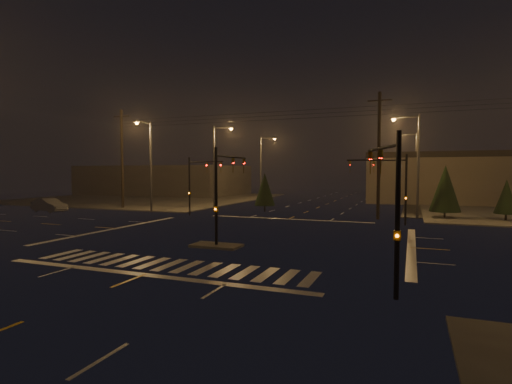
# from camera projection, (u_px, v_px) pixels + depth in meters

# --- Properties ---
(ground) EXTENTS (140.00, 140.00, 0.00)m
(ground) POSITION_uv_depth(u_px,v_px,m) (243.00, 237.00, 27.84)
(ground) COLOR black
(ground) RESTS_ON ground
(sidewalk_nw) EXTENTS (36.00, 36.00, 0.12)m
(sidewalk_nw) POSITION_uv_depth(u_px,v_px,m) (149.00, 198.00, 66.65)
(sidewalk_nw) COLOR #44423D
(sidewalk_nw) RESTS_ON ground
(median_island) EXTENTS (3.00, 1.60, 0.15)m
(median_island) POSITION_uv_depth(u_px,v_px,m) (216.00, 246.00, 24.12)
(median_island) COLOR #44423D
(median_island) RESTS_ON ground
(crosswalk) EXTENTS (15.00, 2.60, 0.01)m
(crosswalk) POSITION_uv_depth(u_px,v_px,m) (170.00, 265.00, 19.47)
(crosswalk) COLOR beige
(crosswalk) RESTS_ON ground
(stop_bar_near) EXTENTS (16.00, 0.50, 0.01)m
(stop_bar_near) POSITION_uv_depth(u_px,v_px,m) (144.00, 275.00, 17.61)
(stop_bar_near) COLOR beige
(stop_bar_near) RESTS_ON ground
(stop_bar_far) EXTENTS (16.00, 0.50, 0.01)m
(stop_bar_far) POSITION_uv_depth(u_px,v_px,m) (288.00, 219.00, 38.07)
(stop_bar_far) COLOR beige
(stop_bar_far) RESTS_ON ground
(commercial_block) EXTENTS (30.00, 18.00, 5.60)m
(commercial_block) POSITION_uv_depth(u_px,v_px,m) (165.00, 180.00, 79.49)
(commercial_block) COLOR #393432
(commercial_block) RESTS_ON ground
(signal_mast_median) EXTENTS (0.25, 4.59, 6.00)m
(signal_mast_median) POSITION_uv_depth(u_px,v_px,m) (223.00, 184.00, 24.79)
(signal_mast_median) COLOR black
(signal_mast_median) RESTS_ON ground
(signal_mast_ne) EXTENTS (4.84, 1.86, 6.00)m
(signal_mast_ne) POSITION_uv_depth(u_px,v_px,m) (393.00, 180.00, 33.61)
(signal_mast_ne) COLOR black
(signal_mast_ne) RESTS_ON ground
(signal_mast_nw) EXTENTS (4.84, 1.86, 6.00)m
(signal_mast_nw) POSITION_uv_depth(u_px,v_px,m) (196.00, 179.00, 40.52)
(signal_mast_nw) COLOR black
(signal_mast_nw) RESTS_ON ground
(signal_mast_se) EXTENTS (1.55, 3.87, 6.00)m
(signal_mast_se) POSITION_uv_depth(u_px,v_px,m) (391.00, 194.00, 14.86)
(signal_mast_se) COLOR black
(signal_mast_se) RESTS_ON ground
(streetlight_1) EXTENTS (2.77, 0.32, 10.00)m
(streetlight_1) POSITION_uv_depth(u_px,v_px,m) (216.00, 161.00, 48.34)
(streetlight_1) COLOR #38383A
(streetlight_1) RESTS_ON ground
(streetlight_2) EXTENTS (2.77, 0.32, 10.00)m
(streetlight_2) POSITION_uv_depth(u_px,v_px,m) (262.00, 163.00, 63.22)
(streetlight_2) COLOR #38383A
(streetlight_2) RESTS_ON ground
(streetlight_3) EXTENTS (2.77, 0.32, 10.00)m
(streetlight_3) POSITION_uv_depth(u_px,v_px,m) (415.00, 158.00, 38.35)
(streetlight_3) COLOR #38383A
(streetlight_3) RESTS_ON ground
(streetlight_4) EXTENTS (2.77, 0.32, 10.00)m
(streetlight_4) POSITION_uv_depth(u_px,v_px,m) (414.00, 163.00, 56.95)
(streetlight_4) COLOR #38383A
(streetlight_4) RESTS_ON ground
(streetlight_5) EXTENTS (0.32, 2.77, 10.00)m
(streetlight_5) POSITION_uv_depth(u_px,v_px,m) (149.00, 160.00, 43.76)
(streetlight_5) COLOR #38383A
(streetlight_5) RESTS_ON ground
(utility_pole_0) EXTENTS (2.20, 0.32, 12.00)m
(utility_pole_0) POSITION_uv_depth(u_px,v_px,m) (122.00, 158.00, 48.54)
(utility_pole_0) COLOR black
(utility_pole_0) RESTS_ON ground
(utility_pole_1) EXTENTS (2.20, 0.32, 12.00)m
(utility_pole_1) POSITION_uv_depth(u_px,v_px,m) (379.00, 155.00, 37.63)
(utility_pole_1) COLOR black
(utility_pole_1) RESTS_ON ground
(conifer_0) EXTENTS (2.87, 2.87, 5.18)m
(conifer_0) POSITION_uv_depth(u_px,v_px,m) (445.00, 188.00, 38.27)
(conifer_0) COLOR black
(conifer_0) RESTS_ON ground
(conifer_1) EXTENTS (2.00, 2.00, 3.83)m
(conifer_1) POSITION_uv_depth(u_px,v_px,m) (506.00, 197.00, 36.22)
(conifer_1) COLOR black
(conifer_1) RESTS_ON ground
(conifer_3) EXTENTS (2.36, 2.36, 4.39)m
(conifer_3) POSITION_uv_depth(u_px,v_px,m) (265.00, 189.00, 44.96)
(conifer_3) COLOR black
(conifer_3) RESTS_ON ground
(car_crossing) EXTENTS (4.87, 2.39, 1.54)m
(car_crossing) POSITION_uv_depth(u_px,v_px,m) (49.00, 205.00, 44.58)
(car_crossing) COLOR #5B5C63
(car_crossing) RESTS_ON ground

